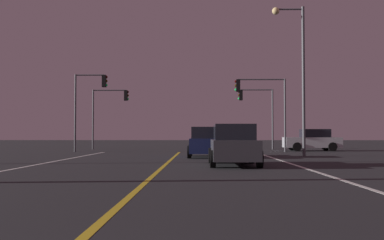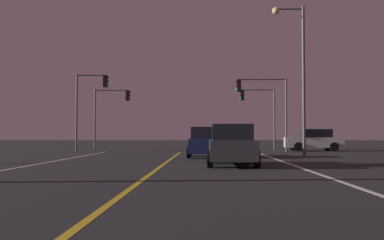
{
  "view_description": "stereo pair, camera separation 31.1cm",
  "coord_description": "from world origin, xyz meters",
  "px_view_note": "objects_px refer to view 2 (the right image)",
  "views": [
    {
      "loc": [
        1.44,
        -0.57,
        1.28
      ],
      "look_at": [
        1.0,
        26.13,
        2.15
      ],
      "focal_mm": 41.59,
      "sensor_mm": 36.0,
      "label": 1
    },
    {
      "loc": [
        1.75,
        -0.57,
        1.28
      ],
      "look_at": [
        1.0,
        26.13,
        2.15
      ],
      "focal_mm": 41.59,
      "sensor_mm": 36.0,
      "label": 2
    }
  ],
  "objects_px": {
    "traffic_light_far_right": "(257,105)",
    "car_lead_same_lane": "(231,146)",
    "traffic_light_near_left": "(91,95)",
    "street_lamp_right_far": "(297,62)",
    "street_lamp_left_mid": "(4,38)",
    "car_ahead_far": "(205,143)",
    "car_crossing_side": "(314,140)",
    "traffic_light_far_left": "(112,105)",
    "traffic_light_near_right": "(261,97)"
  },
  "relations": [
    {
      "from": "car_lead_same_lane",
      "to": "car_ahead_far",
      "type": "distance_m",
      "value": 6.83
    },
    {
      "from": "traffic_light_near_left",
      "to": "traffic_light_far_left",
      "type": "bearing_deg",
      "value": 85.6
    },
    {
      "from": "traffic_light_far_left",
      "to": "street_lamp_left_mid",
      "type": "relative_size",
      "value": 0.58
    },
    {
      "from": "traffic_light_far_left",
      "to": "traffic_light_near_right",
      "type": "bearing_deg",
      "value": -24.36
    },
    {
      "from": "traffic_light_far_left",
      "to": "car_crossing_side",
      "type": "bearing_deg",
      "value": -10.87
    },
    {
      "from": "car_ahead_far",
      "to": "street_lamp_right_far",
      "type": "distance_m",
      "value": 7.28
    },
    {
      "from": "car_lead_same_lane",
      "to": "car_ahead_far",
      "type": "relative_size",
      "value": 1.0
    },
    {
      "from": "traffic_light_far_right",
      "to": "car_lead_same_lane",
      "type": "bearing_deg",
      "value": 80.14
    },
    {
      "from": "traffic_light_near_right",
      "to": "traffic_light_far_right",
      "type": "relative_size",
      "value": 1.04
    },
    {
      "from": "street_lamp_left_mid",
      "to": "traffic_light_near_left",
      "type": "bearing_deg",
      "value": 87.92
    },
    {
      "from": "traffic_light_near_left",
      "to": "traffic_light_far_left",
      "type": "xyz_separation_m",
      "value": [
        0.42,
        5.5,
        -0.36
      ]
    },
    {
      "from": "car_lead_same_lane",
      "to": "traffic_light_far_left",
      "type": "height_order",
      "value": "traffic_light_far_left"
    },
    {
      "from": "car_ahead_far",
      "to": "street_lamp_left_mid",
      "type": "distance_m",
      "value": 11.7
    },
    {
      "from": "traffic_light_far_right",
      "to": "street_lamp_right_far",
      "type": "height_order",
      "value": "street_lamp_right_far"
    },
    {
      "from": "traffic_light_far_right",
      "to": "traffic_light_far_left",
      "type": "height_order",
      "value": "traffic_light_far_right"
    },
    {
      "from": "traffic_light_far_left",
      "to": "street_lamp_left_mid",
      "type": "xyz_separation_m",
      "value": [
        -0.91,
        -18.79,
        1.73
      ]
    },
    {
      "from": "car_lead_same_lane",
      "to": "street_lamp_right_far",
      "type": "distance_m",
      "value": 10.16
    },
    {
      "from": "traffic_light_near_left",
      "to": "street_lamp_right_far",
      "type": "bearing_deg",
      "value": -24.4
    },
    {
      "from": "car_ahead_far",
      "to": "street_lamp_left_mid",
      "type": "relative_size",
      "value": 0.48
    },
    {
      "from": "traffic_light_near_left",
      "to": "traffic_light_far_left",
      "type": "relative_size",
      "value": 1.11
    },
    {
      "from": "car_crossing_side",
      "to": "traffic_light_near_right",
      "type": "distance_m",
      "value": 5.9
    },
    {
      "from": "traffic_light_near_left",
      "to": "traffic_light_far_right",
      "type": "relative_size",
      "value": 1.11
    },
    {
      "from": "car_ahead_far",
      "to": "car_lead_same_lane",
      "type": "bearing_deg",
      "value": -171.11
    },
    {
      "from": "traffic_light_near_left",
      "to": "car_ahead_far",
      "type": "bearing_deg",
      "value": -41.26
    },
    {
      "from": "car_crossing_side",
      "to": "street_lamp_left_mid",
      "type": "xyz_separation_m",
      "value": [
        -17.42,
        -15.62,
        4.75
      ]
    },
    {
      "from": "car_ahead_far",
      "to": "traffic_light_far_right",
      "type": "xyz_separation_m",
      "value": [
        4.47,
        12.9,
        3.02
      ]
    },
    {
      "from": "car_crossing_side",
      "to": "traffic_light_far_left",
      "type": "bearing_deg",
      "value": -10.87
    },
    {
      "from": "traffic_light_far_right",
      "to": "street_lamp_right_far",
      "type": "xyz_separation_m",
      "value": [
        0.95,
        -11.79,
        1.69
      ]
    },
    {
      "from": "car_ahead_far",
      "to": "street_lamp_right_far",
      "type": "height_order",
      "value": "street_lamp_right_far"
    },
    {
      "from": "street_lamp_right_far",
      "to": "street_lamp_left_mid",
      "type": "bearing_deg",
      "value": 26.02
    },
    {
      "from": "street_lamp_right_far",
      "to": "car_ahead_far",
      "type": "bearing_deg",
      "value": 11.62
    },
    {
      "from": "car_ahead_far",
      "to": "traffic_light_far_right",
      "type": "height_order",
      "value": "traffic_light_far_right"
    },
    {
      "from": "car_lead_same_lane",
      "to": "street_lamp_right_far",
      "type": "relative_size",
      "value": 0.48
    },
    {
      "from": "traffic_light_near_left",
      "to": "traffic_light_far_right",
      "type": "distance_m",
      "value": 14.04
    },
    {
      "from": "car_lead_same_lane",
      "to": "car_crossing_side",
      "type": "xyz_separation_m",
      "value": [
        7.45,
        16.48,
        0.0
      ]
    },
    {
      "from": "traffic_light_near_right",
      "to": "traffic_light_far_right",
      "type": "bearing_deg",
      "value": -93.59
    },
    {
      "from": "car_lead_same_lane",
      "to": "traffic_light_far_left",
      "type": "distance_m",
      "value": 21.86
    },
    {
      "from": "car_ahead_far",
      "to": "traffic_light_far_left",
      "type": "xyz_separation_m",
      "value": [
        -8.02,
        12.9,
        3.02
      ]
    },
    {
      "from": "traffic_light_near_right",
      "to": "traffic_light_near_left",
      "type": "bearing_deg",
      "value": -0.0
    },
    {
      "from": "car_lead_same_lane",
      "to": "traffic_light_far_right",
      "type": "relative_size",
      "value": 0.83
    },
    {
      "from": "traffic_light_near_left",
      "to": "street_lamp_right_far",
      "type": "xyz_separation_m",
      "value": [
        13.86,
        -6.29,
        1.34
      ]
    },
    {
      "from": "traffic_light_far_left",
      "to": "street_lamp_left_mid",
      "type": "bearing_deg",
      "value": -92.76
    },
    {
      "from": "car_crossing_side",
      "to": "street_lamp_right_far",
      "type": "relative_size",
      "value": 0.48
    },
    {
      "from": "street_lamp_right_far",
      "to": "traffic_light_near_right",
      "type": "bearing_deg",
      "value": -78.36
    },
    {
      "from": "car_lead_same_lane",
      "to": "street_lamp_right_far",
      "type": "xyz_separation_m",
      "value": [
        4.37,
        7.86,
        4.72
      ]
    },
    {
      "from": "street_lamp_right_far",
      "to": "traffic_light_far_right",
      "type": "bearing_deg",
      "value": -85.39
    },
    {
      "from": "car_crossing_side",
      "to": "street_lamp_right_far",
      "type": "height_order",
      "value": "street_lamp_right_far"
    },
    {
      "from": "street_lamp_left_mid",
      "to": "car_lead_same_lane",
      "type": "bearing_deg",
      "value": -4.93
    },
    {
      "from": "traffic_light_far_right",
      "to": "traffic_light_near_left",
      "type": "bearing_deg",
      "value": 23.07
    },
    {
      "from": "car_lead_same_lane",
      "to": "traffic_light_near_left",
      "type": "bearing_deg",
      "value": 33.86
    }
  ]
}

